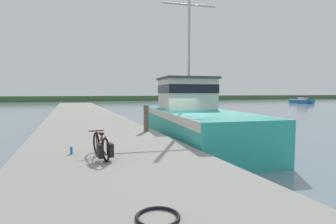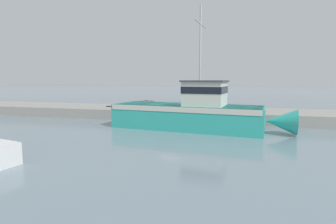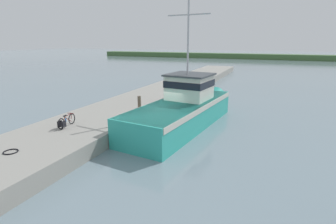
{
  "view_description": "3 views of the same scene",
  "coord_description": "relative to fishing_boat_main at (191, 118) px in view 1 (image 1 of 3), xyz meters",
  "views": [
    {
      "loc": [
        -5.34,
        -12.08,
        2.8
      ],
      "look_at": [
        -0.91,
        -0.38,
        1.88
      ],
      "focal_mm": 28.0,
      "sensor_mm": 36.0,
      "label": 1
    },
    {
      "loc": [
        20.92,
        4.54,
        3.77
      ],
      "look_at": [
        -0.13,
        -0.99,
        1.07
      ],
      "focal_mm": 28.0,
      "sensor_mm": 36.0,
      "label": 2
    },
    {
      "loc": [
        7.27,
        -16.28,
        6.07
      ],
      "look_at": [
        1.1,
        -1.51,
        1.72
      ],
      "focal_mm": 28.0,
      "sensor_mm": 36.0,
      "label": 3
    }
  ],
  "objects": [
    {
      "name": "fishing_boat_main",
      "position": [
        0.0,
        0.0,
        0.0
      ],
      "size": [
        4.89,
        13.63,
        9.18
      ],
      "rotation": [
        0.0,
        0.0,
        -0.11
      ],
      "color": "teal",
      "rests_on": "ground_plane"
    },
    {
      "name": "water_bottle_on_curb",
      "position": [
        -6.5,
        -5.11,
        -0.31
      ],
      "size": [
        0.08,
        0.08,
        0.23
      ],
      "primitive_type": "cylinder",
      "color": "blue",
      "rests_on": "dock_pier"
    },
    {
      "name": "bicycle_touring",
      "position": [
        -5.68,
        -6.0,
        -0.08
      ],
      "size": [
        0.57,
        1.73,
        0.74
      ],
      "rotation": [
        0.0,
        0.0,
        0.14
      ],
      "color": "black",
      "rests_on": "dock_pier"
    },
    {
      "name": "mooring_post",
      "position": [
        -3.04,
        -1.33,
        0.21
      ],
      "size": [
        0.24,
        0.24,
        1.27
      ],
      "primitive_type": "cylinder",
      "color": "brown",
      "rests_on": "dock_pier"
    },
    {
      "name": "dock_pier",
      "position": [
        -5.35,
        -1.45,
        -0.88
      ],
      "size": [
        5.59,
        80.0,
        0.92
      ],
      "primitive_type": "cube",
      "color": "gray",
      "rests_on": "ground_plane"
    },
    {
      "name": "hose_coil",
      "position": [
        -5.33,
        -9.95,
        -0.39
      ],
      "size": [
        0.68,
        0.68,
        0.05
      ],
      "primitive_type": "torus",
      "color": "black",
      "rests_on": "dock_pier"
    },
    {
      "name": "far_shoreline",
      "position": [
        28.82,
        78.88,
        -0.47
      ],
      "size": [
        180.0,
        5.0,
        1.75
      ],
      "primitive_type": "cube",
      "color": "#426638",
      "rests_on": "ground_plane"
    },
    {
      "name": "boat_red_outer",
      "position": [
        51.44,
        39.05,
        -0.47
      ],
      "size": [
        2.26,
        7.12,
        2.24
      ],
      "rotation": [
        0.0,
        0.0,
        3.11
      ],
      "color": "#236BB2",
      "rests_on": "ground_plane"
    },
    {
      "name": "ground_plane",
      "position": [
        -1.18,
        -1.45,
        -1.35
      ],
      "size": [
        320.0,
        320.0,
        0.0
      ],
      "primitive_type": "plane",
      "color": "gray"
    }
  ]
}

